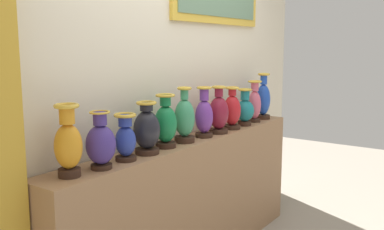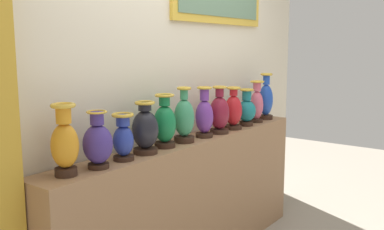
% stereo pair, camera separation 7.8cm
% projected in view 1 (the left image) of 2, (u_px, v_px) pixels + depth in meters
% --- Properties ---
extents(display_shelf, '(2.71, 0.29, 1.02)m').
position_uv_depth(display_shelf, '(192.00, 204.00, 3.32)').
color(display_shelf, '#99704C').
rests_on(display_shelf, ground_plane).
extents(back_wall, '(4.03, 0.14, 2.88)m').
position_uv_depth(back_wall, '(171.00, 79.00, 3.30)').
color(back_wall, beige).
rests_on(back_wall, ground_plane).
extents(vase_amber, '(0.15, 0.15, 0.39)m').
position_uv_depth(vase_amber, '(68.00, 144.00, 2.27)').
color(vase_amber, '#382319').
rests_on(vase_amber, display_shelf).
extents(vase_indigo, '(0.17, 0.17, 0.33)m').
position_uv_depth(vase_indigo, '(101.00, 144.00, 2.43)').
color(vase_indigo, '#382319').
rests_on(vase_indigo, display_shelf).
extents(vase_cobalt, '(0.14, 0.14, 0.29)m').
position_uv_depth(vase_cobalt, '(125.00, 138.00, 2.61)').
color(vase_cobalt, '#382319').
rests_on(vase_cobalt, display_shelf).
extents(vase_onyx, '(0.17, 0.17, 0.34)m').
position_uv_depth(vase_onyx, '(147.00, 130.00, 2.77)').
color(vase_onyx, '#382319').
rests_on(vase_onyx, display_shelf).
extents(vase_emerald, '(0.16, 0.16, 0.37)m').
position_uv_depth(vase_emerald, '(166.00, 124.00, 2.95)').
color(vase_emerald, '#382319').
rests_on(vase_emerald, display_shelf).
extents(vase_jade, '(0.15, 0.15, 0.40)m').
position_uv_depth(vase_jade, '(184.00, 119.00, 3.11)').
color(vase_jade, '#382319').
rests_on(vase_jade, display_shelf).
extents(vase_violet, '(0.14, 0.14, 0.39)m').
position_uv_depth(vase_violet, '(204.00, 116.00, 3.29)').
color(vase_violet, '#382319').
rests_on(vase_violet, display_shelf).
extents(vase_burgundy, '(0.16, 0.16, 0.38)m').
position_uv_depth(vase_burgundy, '(219.00, 113.00, 3.44)').
color(vase_burgundy, '#382319').
rests_on(vase_burgundy, display_shelf).
extents(vase_crimson, '(0.15, 0.15, 0.36)m').
position_uv_depth(vase_crimson, '(232.00, 110.00, 3.62)').
color(vase_crimson, '#382319').
rests_on(vase_crimson, display_shelf).
extents(vase_teal, '(0.17, 0.17, 0.33)m').
position_uv_depth(vase_teal, '(245.00, 109.00, 3.78)').
color(vase_teal, '#382319').
rests_on(vase_teal, display_shelf).
extents(vase_rose, '(0.13, 0.13, 0.38)m').
position_uv_depth(vase_rose, '(254.00, 103.00, 3.96)').
color(vase_rose, '#382319').
rests_on(vase_rose, display_shelf).
extents(vase_sapphire, '(0.14, 0.14, 0.44)m').
position_uv_depth(vase_sapphire, '(263.00, 99.00, 4.13)').
color(vase_sapphire, '#382319').
rests_on(vase_sapphire, display_shelf).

